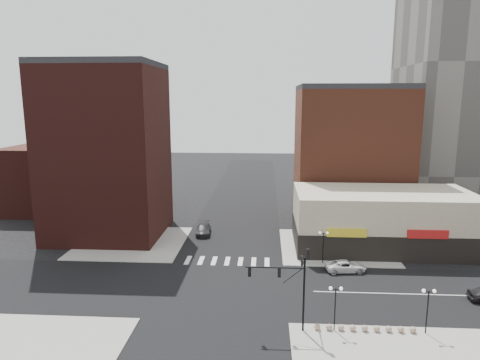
{
  "coord_description": "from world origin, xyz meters",
  "views": [
    {
      "loc": [
        4.75,
        -43.57,
        20.5
      ],
      "look_at": [
        1.65,
        6.38,
        11.0
      ],
      "focal_mm": 32.0,
      "sensor_mm": 36.0,
      "label": 1
    }
  ],
  "objects_px": {
    "street_lamp_se_b": "(428,300)",
    "white_suv": "(346,266)",
    "street_lamp_se_a": "(335,297)",
    "dark_sedan_north": "(203,229)",
    "street_lamp_ne": "(323,239)",
    "traffic_signal": "(293,278)"
  },
  "relations": [
    {
      "from": "street_lamp_se_a",
      "to": "street_lamp_se_b",
      "type": "height_order",
      "value": "same"
    },
    {
      "from": "traffic_signal",
      "to": "white_suv",
      "type": "relative_size",
      "value": 1.61
    },
    {
      "from": "street_lamp_se_a",
      "to": "street_lamp_ne",
      "type": "height_order",
      "value": "same"
    },
    {
      "from": "street_lamp_se_a",
      "to": "dark_sedan_north",
      "type": "xyz_separation_m",
      "value": [
        -15.78,
        27.11,
        -2.53
      ]
    },
    {
      "from": "traffic_signal",
      "to": "white_suv",
      "type": "height_order",
      "value": "traffic_signal"
    },
    {
      "from": "street_lamp_se_a",
      "to": "white_suv",
      "type": "height_order",
      "value": "street_lamp_se_a"
    },
    {
      "from": "street_lamp_se_b",
      "to": "street_lamp_ne",
      "type": "bearing_deg",
      "value": 113.63
    },
    {
      "from": "traffic_signal",
      "to": "street_lamp_se_a",
      "type": "bearing_deg",
      "value": -2.57
    },
    {
      "from": "traffic_signal",
      "to": "white_suv",
      "type": "bearing_deg",
      "value": 62.07
    },
    {
      "from": "traffic_signal",
      "to": "street_lamp_se_b",
      "type": "xyz_separation_m",
      "value": [
        11.76,
        -0.17,
        -1.67
      ]
    },
    {
      "from": "street_lamp_se_a",
      "to": "white_suv",
      "type": "bearing_deg",
      "value": 75.89
    },
    {
      "from": "street_lamp_se_a",
      "to": "dark_sedan_north",
      "type": "distance_m",
      "value": 31.47
    },
    {
      "from": "street_lamp_ne",
      "to": "white_suv",
      "type": "bearing_deg",
      "value": -41.33
    },
    {
      "from": "street_lamp_se_b",
      "to": "white_suv",
      "type": "height_order",
      "value": "street_lamp_se_b"
    },
    {
      "from": "traffic_signal",
      "to": "street_lamp_se_b",
      "type": "bearing_deg",
      "value": -0.82
    },
    {
      "from": "street_lamp_ne",
      "to": "white_suv",
      "type": "relative_size",
      "value": 0.86
    },
    {
      "from": "traffic_signal",
      "to": "street_lamp_se_a",
      "type": "height_order",
      "value": "traffic_signal"
    },
    {
      "from": "street_lamp_se_b",
      "to": "street_lamp_ne",
      "type": "xyz_separation_m",
      "value": [
        -7.0,
        16.0,
        0.0
      ]
    },
    {
      "from": "traffic_signal",
      "to": "street_lamp_ne",
      "type": "distance_m",
      "value": 16.62
    },
    {
      "from": "street_lamp_se_a",
      "to": "street_lamp_se_b",
      "type": "bearing_deg",
      "value": 0.0
    },
    {
      "from": "white_suv",
      "to": "street_lamp_se_a",
      "type": "bearing_deg",
      "value": 158.91
    },
    {
      "from": "street_lamp_se_b",
      "to": "white_suv",
      "type": "relative_size",
      "value": 0.86
    }
  ]
}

